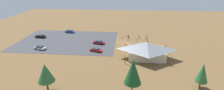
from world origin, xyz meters
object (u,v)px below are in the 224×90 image
(lot_sign, at_px, (122,38))
(car_black_second_row, at_px, (40,36))
(bicycle_white_lone_west, at_px, (146,37))
(bicycle_green_lone_east, at_px, (139,37))
(car_maroon_back_corner, at_px, (99,42))
(bicycle_blue_by_bin, at_px, (127,36))
(bicycle_orange_mid_cluster, at_px, (129,37))
(bicycle_red_trailside, at_px, (137,40))
(bicycle_white_yard_left, at_px, (138,35))
(car_silver_by_curb, at_px, (40,48))
(bicycle_yellow_near_porch, at_px, (139,39))
(car_blue_aisle_side, at_px, (70,31))
(bicycle_silver_yard_right, at_px, (128,40))
(trash_bin, at_px, (128,36))
(car_red_far_end, at_px, (96,50))
(bicycle_black_back_row, at_px, (144,42))
(bike_pavilion, at_px, (147,50))
(pine_center, at_px, (133,72))
(pine_far_west, at_px, (202,73))
(pine_midwest, at_px, (45,73))
(bicycle_teal_front_row, at_px, (146,38))
(visitor_at_bikes, at_px, (147,40))
(visitor_by_pavilion, at_px, (152,46))
(bicycle_purple_yard_front, at_px, (147,36))

(lot_sign, distance_m, car_black_second_row, 36.78)
(bicycle_white_lone_west, relative_size, bicycle_green_lone_east, 1.09)
(lot_sign, height_order, car_maroon_back_corner, lot_sign)
(bicycle_green_lone_east, xyz_separation_m, bicycle_blue_by_bin, (5.50, -1.38, 0.02))
(bicycle_orange_mid_cluster, distance_m, bicycle_red_trailside, 4.78)
(bicycle_green_lone_east, xyz_separation_m, bicycle_white_yard_left, (0.45, -3.13, 0.01))
(car_silver_by_curb, bearing_deg, bicycle_yellow_near_porch, -158.13)
(bicycle_red_trailside, distance_m, car_blue_aisle_side, 33.34)
(lot_sign, bearing_deg, bicycle_silver_yard_right, -149.76)
(lot_sign, distance_m, bicycle_red_trailside, 6.25)
(trash_bin, distance_m, lot_sign, 6.58)
(bicycle_orange_mid_cluster, height_order, car_red_far_end, car_red_far_end)
(bicycle_black_back_row, distance_m, car_black_second_row, 45.76)
(car_maroon_back_corner, bearing_deg, bike_pavilion, 146.51)
(bicycle_blue_by_bin, height_order, car_blue_aisle_side, car_blue_aisle_side)
(pine_center, xyz_separation_m, bicycle_blue_by_bin, (1.51, -42.51, -5.43))
(pine_center, bearing_deg, trash_bin, -88.79)
(lot_sign, distance_m, car_silver_by_curb, 32.53)
(trash_bin, distance_m, bicycle_black_back_row, 9.19)
(trash_bin, height_order, bicycle_yellow_near_porch, trash_bin)
(bicycle_yellow_near_porch, bearing_deg, bicycle_orange_mid_cluster, -15.18)
(car_black_second_row, bearing_deg, pine_far_west, 149.24)
(bicycle_blue_by_bin, bearing_deg, lot_sign, 73.93)
(trash_bin, xyz_separation_m, lot_sign, (2.56, 5.99, 0.96))
(pine_midwest, height_order, bicycle_red_trailside, pine_midwest)
(bicycle_black_back_row, relative_size, car_silver_by_curb, 0.37)
(bicycle_silver_yard_right, relative_size, car_black_second_row, 0.30)
(bicycle_orange_mid_cluster, height_order, car_silver_by_curb, car_silver_by_curb)
(bicycle_blue_by_bin, xyz_separation_m, bicycle_white_yard_left, (-5.06, -1.75, -0.01))
(bicycle_teal_front_row, height_order, bicycle_green_lone_east, bicycle_teal_front_row)
(bicycle_white_yard_left, distance_m, car_maroon_back_corner, 20.51)
(trash_bin, xyz_separation_m, bicycle_white_lone_west, (-8.03, 0.19, -0.07))
(bicycle_blue_by_bin, distance_m, bicycle_white_yard_left, 5.35)
(trash_bin, height_order, visitor_at_bikes, visitor_at_bikes)
(pine_far_west, distance_m, car_black_second_row, 66.00)
(bicycle_black_back_row, bearing_deg, car_black_second_row, -3.00)
(bicycle_white_lone_west, bearing_deg, bike_pavilion, 84.58)
(bicycle_silver_yard_right, bearing_deg, car_black_second_row, -0.47)
(bicycle_blue_by_bin, bearing_deg, bicycle_green_lone_east, 165.92)
(car_red_far_end, xyz_separation_m, visitor_at_bikes, (-19.69, -12.41, 0.17))
(bicycle_red_trailside, xyz_separation_m, car_maroon_back_corner, (15.43, 5.11, 0.40))
(bicycle_yellow_near_porch, bearing_deg, bicycle_teal_front_row, -173.84)
(trash_bin, bearing_deg, visitor_by_pavilion, 124.20)
(bicycle_yellow_near_porch, height_order, bicycle_red_trailside, bicycle_red_trailside)
(bicycle_red_trailside, bearing_deg, bicycle_black_back_row, 148.06)
(bike_pavilion, height_order, lot_sign, bike_pavilion)
(bicycle_purple_yard_front, xyz_separation_m, bicycle_red_trailside, (5.13, 6.85, -0.02))
(pine_far_west, bearing_deg, lot_sign, -58.04)
(bicycle_yellow_near_porch, distance_m, bicycle_black_back_row, 4.45)
(car_black_second_row, bearing_deg, car_maroon_back_corner, 168.28)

